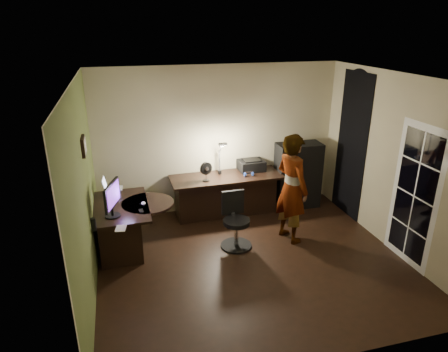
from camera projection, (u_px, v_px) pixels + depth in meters
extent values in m
cube|color=black|center=(252.00, 261.00, 6.02)|extent=(4.50, 4.00, 0.01)
cube|color=silver|center=(257.00, 78.00, 5.05)|extent=(4.50, 4.00, 0.01)
cube|color=#B8AE88|center=(218.00, 140.00, 7.34)|extent=(4.50, 0.01, 2.70)
cube|color=#B8AE88|center=(324.00, 253.00, 3.73)|extent=(4.50, 0.01, 2.70)
cube|color=#B8AE88|center=(83.00, 195.00, 4.99)|extent=(0.01, 4.00, 2.70)
cube|color=#B8AE88|center=(394.00, 164.00, 6.08)|extent=(0.01, 4.00, 2.70)
cube|color=#54642E|center=(85.00, 195.00, 4.99)|extent=(0.00, 4.00, 2.70)
cube|color=black|center=(352.00, 146.00, 7.13)|extent=(0.01, 0.90, 2.60)
cube|color=white|center=(414.00, 196.00, 5.69)|extent=(0.02, 0.92, 2.10)
cube|color=black|center=(83.00, 146.00, 5.22)|extent=(0.04, 0.30, 0.25)
cube|color=black|center=(123.00, 227.00, 6.22)|extent=(0.82, 1.32, 0.76)
cube|color=black|center=(226.00, 195.00, 7.36)|extent=(2.04, 0.75, 0.76)
cube|color=black|center=(298.00, 175.00, 7.63)|extent=(0.85, 0.43, 1.26)
cube|color=silver|center=(114.00, 191.00, 6.47)|extent=(0.22, 0.18, 0.09)
cube|color=silver|center=(113.00, 183.00, 6.42)|extent=(0.31, 0.30, 0.20)
cube|color=black|center=(111.00, 204.00, 5.68)|extent=(0.28, 0.56, 0.37)
ellipsoid|color=silver|center=(143.00, 203.00, 6.11)|extent=(0.09, 0.11, 0.04)
cube|color=black|center=(141.00, 211.00, 5.89)|extent=(0.07, 0.12, 0.01)
cube|color=black|center=(142.00, 205.00, 6.08)|extent=(0.08, 0.11, 0.01)
cylinder|color=black|center=(94.00, 224.00, 5.31)|extent=(0.08, 0.08, 0.18)
cube|color=silver|center=(121.00, 228.00, 5.39)|extent=(0.17, 0.21, 0.01)
cube|color=black|center=(206.00, 171.00, 6.94)|extent=(0.25, 0.20, 0.35)
cube|color=#1C3895|center=(249.00, 174.00, 7.20)|extent=(0.18, 0.08, 0.09)
cube|color=black|center=(251.00, 165.00, 7.47)|extent=(0.48, 0.38, 0.21)
cube|color=black|center=(219.00, 156.00, 7.21)|extent=(0.25, 0.35, 0.69)
cube|color=black|center=(236.00, 222.00, 6.25)|extent=(0.51, 0.51, 0.89)
imported|color=#D8A88C|center=(292.00, 188.00, 6.34)|extent=(0.60, 0.74, 1.79)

